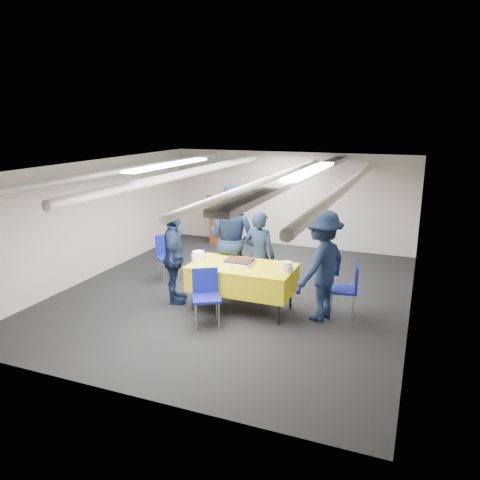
# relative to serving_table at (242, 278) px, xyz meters

# --- Properties ---
(ground) EXTENTS (7.00, 7.00, 0.00)m
(ground) POSITION_rel_serving_table_xyz_m (-0.39, 0.70, -0.56)
(ground) COLOR black
(ground) RESTS_ON ground
(room_shell) EXTENTS (6.00, 7.00, 2.30)m
(room_shell) POSITION_rel_serving_table_xyz_m (-0.30, 1.11, 1.25)
(room_shell) COLOR beige
(room_shell) RESTS_ON ground
(serving_table) EXTENTS (1.70, 0.93, 0.77)m
(serving_table) POSITION_rel_serving_table_xyz_m (0.00, 0.00, 0.00)
(serving_table) COLOR black
(serving_table) RESTS_ON ground
(sheet_cake) EXTENTS (0.47, 0.36, 0.08)m
(sheet_cake) POSITION_rel_serving_table_xyz_m (-0.07, 0.03, 0.25)
(sheet_cake) COLOR white
(sheet_cake) RESTS_ON serving_table
(plate_stack_left) EXTENTS (0.24, 0.24, 0.17)m
(plate_stack_left) POSITION_rel_serving_table_xyz_m (-0.77, -0.05, 0.29)
(plate_stack_left) COLOR white
(plate_stack_left) RESTS_ON serving_table
(plate_stack_right) EXTENTS (0.19, 0.19, 0.16)m
(plate_stack_right) POSITION_rel_serving_table_xyz_m (0.76, -0.05, 0.28)
(plate_stack_right) COLOR white
(plate_stack_right) RESTS_ON serving_table
(podium) EXTENTS (0.62, 0.53, 1.25)m
(podium) POSITION_rel_serving_table_xyz_m (-1.99, 3.74, 0.05)
(podium) COLOR brown
(podium) RESTS_ON ground
(chair_near) EXTENTS (0.58, 0.58, 0.87)m
(chair_near) POSITION_rel_serving_table_xyz_m (-0.32, -0.71, -0.03)
(chair_near) COLOR gray
(chair_near) RESTS_ON ground
(chair_right) EXTENTS (0.48, 0.48, 0.87)m
(chair_right) POSITION_rel_serving_table_xyz_m (1.67, 0.36, -0.03)
(chair_right) COLOR gray
(chair_right) RESTS_ON ground
(chair_left) EXTENTS (0.59, 0.59, 0.87)m
(chair_left) POSITION_rel_serving_table_xyz_m (-1.94, 0.90, -0.03)
(chair_left) COLOR gray
(chair_left) RESTS_ON ground
(sailor_a) EXTENTS (0.61, 0.43, 1.57)m
(sailor_a) POSITION_rel_serving_table_xyz_m (0.09, 0.58, 0.23)
(sailor_a) COLOR black
(sailor_a) RESTS_ON ground
(sailor_b) EXTENTS (1.10, 0.95, 1.97)m
(sailor_b) POSITION_rel_serving_table_xyz_m (-0.49, 0.74, 0.43)
(sailor_b) COLOR black
(sailor_b) RESTS_ON ground
(sailor_c) EXTENTS (0.74, 1.02, 1.60)m
(sailor_c) POSITION_rel_serving_table_xyz_m (-1.20, -0.12, 0.24)
(sailor_c) COLOR black
(sailor_c) RESTS_ON ground
(sailor_d) EXTENTS (1.01, 1.29, 1.75)m
(sailor_d) POSITION_rel_serving_table_xyz_m (1.26, 0.14, 0.32)
(sailor_d) COLOR black
(sailor_d) RESTS_ON ground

